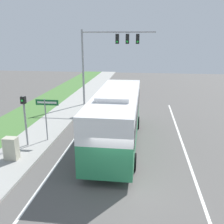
% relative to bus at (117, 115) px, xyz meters
% --- Properties ---
extents(ground_plane, '(80.00, 80.00, 0.00)m').
position_rel_bus_xyz_m(ground_plane, '(0.66, -4.57, -2.00)').
color(ground_plane, '#565451').
extents(lane_divider_near, '(0.14, 30.00, 0.01)m').
position_rel_bus_xyz_m(lane_divider_near, '(-2.94, -4.57, -2.00)').
color(lane_divider_near, silver).
rests_on(lane_divider_near, ground_plane).
extents(lane_divider_far, '(0.14, 30.00, 0.01)m').
position_rel_bus_xyz_m(lane_divider_far, '(4.26, -4.57, -2.00)').
color(lane_divider_far, silver).
rests_on(lane_divider_far, ground_plane).
extents(bus, '(2.76, 10.26, 3.62)m').
position_rel_bus_xyz_m(bus, '(0.00, 0.00, 0.00)').
color(bus, '#2D8956').
rests_on(bus, ground_plane).
extents(signal_gantry, '(7.03, 0.41, 7.43)m').
position_rel_bus_xyz_m(signal_gantry, '(-2.09, 9.35, 3.45)').
color(signal_gantry, '#939399').
rests_on(signal_gantry, ground_plane).
extents(pedestrian_signal, '(0.28, 0.34, 3.26)m').
position_rel_bus_xyz_m(pedestrian_signal, '(-5.53, -1.14, 0.21)').
color(pedestrian_signal, '#939399').
rests_on(pedestrian_signal, ground_plane).
extents(street_sign, '(1.51, 0.08, 2.91)m').
position_rel_bus_xyz_m(street_sign, '(-4.53, -0.16, 0.05)').
color(street_sign, '#939399').
rests_on(street_sign, ground_plane).
extents(utility_cabinet, '(0.73, 0.51, 1.28)m').
position_rel_bus_xyz_m(utility_cabinet, '(-5.52, -3.07, -1.24)').
color(utility_cabinet, '#B7B29E').
rests_on(utility_cabinet, sidewalk).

